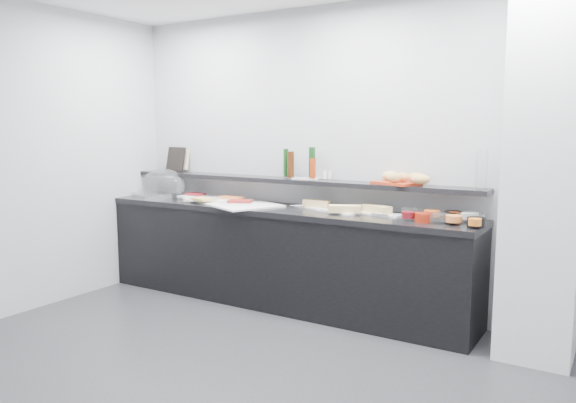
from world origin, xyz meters
The scene contains 55 objects.
ground centered at (0.00, 0.00, 0.00)m, with size 5.00×5.00×0.00m, color #2D2D30.
back_wall centered at (0.00, 2.00, 1.35)m, with size 5.00×0.02×2.70m, color #A5A8AC.
column centered at (1.50, 1.65, 1.35)m, with size 0.50×0.50×2.70m, color white.
buffet_cabinet centered at (-0.70, 1.70, 0.42)m, with size 3.60×0.60×0.85m, color black.
counter_top centered at (-0.70, 1.70, 0.88)m, with size 3.62×0.62×0.05m, color black.
wall_shelf centered at (-0.70, 1.88, 1.13)m, with size 3.60×0.25×0.04m, color black.
cloche_base centered at (-2.26, 1.67, 0.92)m, with size 0.42×0.28×0.04m, color silver.
cloche_dome centered at (-2.14, 1.73, 1.03)m, with size 0.48×0.32×0.34m, color white.
linen_runner centered at (-1.30, 1.74, 0.91)m, with size 1.17×0.55×0.01m, color silver.
platter_meat_a centered at (-1.76, 1.79, 0.92)m, with size 0.32×0.21×0.01m, color white.
food_meat_a centered at (-1.78, 1.81, 0.94)m, with size 0.19×0.12×0.02m, color maroon.
platter_salmon centered at (-1.42, 1.83, 0.92)m, with size 0.32×0.21×0.01m, color white.
food_salmon centered at (-1.31, 1.79, 0.94)m, with size 0.22×0.14×0.02m, color orange.
platter_cheese centered at (-1.52, 1.60, 0.92)m, with size 0.29×0.19×0.01m, color silver.
food_cheese centered at (-1.46, 1.54, 0.94)m, with size 0.21×0.13×0.02m, color #DCBA55.
platter_meat_b centered at (-1.10, 1.61, 0.92)m, with size 0.30×0.20×0.01m, color white.
food_meat_b centered at (-1.07, 1.61, 0.94)m, with size 0.22×0.14×0.02m, color maroon.
sandwich_plate_left centered at (-0.40, 1.83, 0.91)m, with size 0.39×0.17×0.01m, color white.
sandwich_food_left centered at (-0.38, 1.83, 0.94)m, with size 0.24×0.09×0.06m, color tan.
tongs_left centered at (-0.53, 1.77, 0.92)m, with size 0.01×0.01×0.16m, color #ABAEB2.
sandwich_plate_mid centered at (-0.08, 1.70, 0.91)m, with size 0.34×0.14×0.01m, color white.
sandwich_food_mid centered at (-0.02, 1.65, 0.94)m, with size 0.27×0.10×0.06m, color #E1BE76.
tongs_mid centered at (-0.21, 1.65, 0.92)m, with size 0.01×0.01×0.16m, color silver.
sandwich_plate_right centered at (0.25, 1.78, 0.91)m, with size 0.36×0.16×0.01m, color white.
sandwich_food_right centered at (0.21, 1.79, 0.94)m, with size 0.26×0.10×0.06m, color tan.
tongs_right centered at (0.28, 1.69, 0.92)m, with size 0.01×0.01×0.16m, color silver.
bowl_glass_fruit centered at (0.50, 1.82, 0.94)m, with size 0.15×0.15×0.07m, color white.
fill_glass_fruit centered at (0.68, 1.78, 0.95)m, with size 0.13×0.13×0.05m, color #D9591D.
bowl_black_jam centered at (0.85, 1.82, 0.94)m, with size 0.16×0.16×0.07m, color black.
fill_black_jam centered at (0.87, 1.80, 0.95)m, with size 0.11×0.11×0.05m, color #58210C.
bowl_glass_cream centered at (0.99, 1.79, 0.94)m, with size 0.20×0.20×0.07m, color silver.
fill_glass_cream centered at (0.95, 1.84, 0.95)m, with size 0.16×0.16×0.05m, color white.
bowl_red_jam centered at (0.67, 1.61, 0.94)m, with size 0.14×0.14×0.07m, color maroon.
fill_red_jam centered at (0.55, 1.60, 0.95)m, with size 0.10×0.10×0.05m, color #5F0D13.
bowl_glass_salmon centered at (0.78, 1.63, 0.94)m, with size 0.17×0.17×0.07m, color white.
fill_glass_salmon centered at (0.90, 1.61, 0.95)m, with size 0.12×0.12×0.05m, color #CF7032.
bowl_black_fruit centered at (1.07, 1.61, 0.94)m, with size 0.13×0.13×0.07m, color black.
fill_black_fruit centered at (1.07, 1.55, 0.95)m, with size 0.09×0.09×0.05m, color #CC661B.
framed_print centered at (-2.16, 1.93, 1.28)m, with size 0.25×0.02×0.26m, color black.
print_art centered at (-2.10, 1.96, 1.28)m, with size 0.19×0.00×0.22m, color beige.
condiment_tray centered at (-0.54, 1.91, 1.16)m, with size 0.24×0.15×0.01m, color silver.
bottle_green_a centered at (-0.75, 1.91, 1.29)m, with size 0.05×0.05×0.26m, color #103E13.
bottle_brown centered at (-0.67, 1.86, 1.28)m, with size 0.06×0.06×0.24m, color #3A1E0A.
bottle_green_b centered at (-0.48, 1.92, 1.30)m, with size 0.06×0.06×0.28m, color #0F3713.
bottle_hot centered at (-0.45, 1.88, 1.25)m, with size 0.05×0.05×0.18m, color #9E2C0B.
shaker_salt centered at (-0.30, 1.92, 1.20)m, with size 0.03×0.03×0.07m, color white.
shaker_pepper centered at (-0.35, 1.92, 1.20)m, with size 0.03×0.03×0.07m, color white.
bread_tray centered at (0.34, 1.90, 1.16)m, with size 0.36×0.25×0.02m, color #A72C12.
bread_roll_nw centered at (0.26, 1.96, 1.21)m, with size 0.16×0.10×0.08m, color tan.
bread_roll_n centered at (0.49, 1.92, 1.21)m, with size 0.12×0.08×0.08m, color tan.
bread_roll_ne centered at (0.53, 1.91, 1.21)m, with size 0.13×0.08×0.08m, color #BA8D47.
bread_roll_s centered at (0.35, 1.81, 1.21)m, with size 0.12×0.08×0.08m, color #C18A49.
bread_roll_se centered at (0.57, 1.80, 1.21)m, with size 0.15×0.10×0.08m, color tan.
bread_roll_mide centered at (0.38, 1.92, 1.21)m, with size 0.13×0.08×0.08m, color #CF854F.
carafe centered at (1.03, 1.89, 1.30)m, with size 0.10×0.10×0.30m, color silver.
Camera 1 is at (2.00, -2.54, 1.63)m, focal length 35.00 mm.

